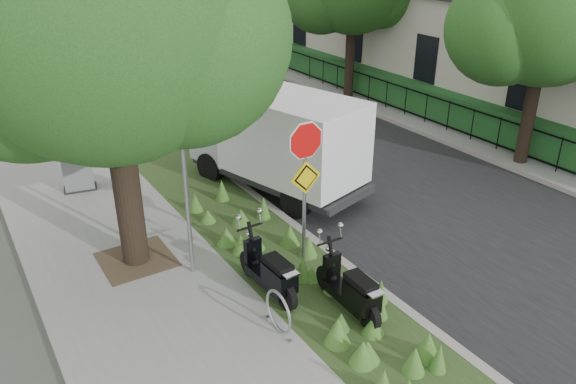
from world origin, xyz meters
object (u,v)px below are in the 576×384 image
(scooter_far, at_px, (273,277))
(utility_cabinet, at_px, (77,170))
(box_truck, at_px, (279,138))
(sign_assembly, at_px, (305,169))
(scooter_near, at_px, (354,295))

(scooter_far, height_order, utility_cabinet, utility_cabinet)
(scooter_far, relative_size, box_truck, 0.35)
(scooter_far, height_order, box_truck, box_truck)
(sign_assembly, bearing_deg, box_truck, 65.20)
(scooter_near, bearing_deg, box_truck, 71.99)
(scooter_near, bearing_deg, sign_assembly, 90.44)
(sign_assembly, relative_size, utility_cabinet, 3.03)
(scooter_near, distance_m, scooter_far, 1.50)
(box_truck, xyz_separation_m, utility_cabinet, (-4.42, 2.57, -0.79))
(box_truck, bearing_deg, sign_assembly, -114.80)
(utility_cabinet, bearing_deg, box_truck, -30.21)
(sign_assembly, xyz_separation_m, scooter_near, (0.01, -1.52, -1.80))
(scooter_near, xyz_separation_m, box_truck, (1.70, 5.21, 0.89))
(sign_assembly, bearing_deg, utility_cabinet, 113.41)
(utility_cabinet, bearing_deg, scooter_far, -74.57)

